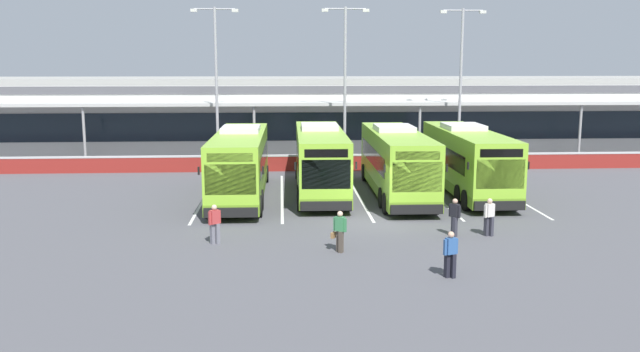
{
  "coord_description": "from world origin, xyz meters",
  "views": [
    {
      "loc": [
        -4.22,
        -29.74,
        7.23
      ],
      "look_at": [
        -2.28,
        3.0,
        1.6
      ],
      "focal_mm": 37.11,
      "sensor_mm": 36.0,
      "label": 1
    }
  ],
  "objects_px": {
    "pedestrian_in_dark_coat": "(215,223)",
    "pedestrian_child": "(450,253)",
    "coach_bus_right_centre": "(467,161)",
    "pedestrian_approaching_bus": "(455,216)",
    "lamp_post_centre": "(345,77)",
    "coach_bus_centre": "(396,163)",
    "coach_bus_left_centre": "(320,161)",
    "lamp_post_east": "(461,76)",
    "pedestrian_with_handbag": "(340,230)",
    "coach_bus_leftmost": "(240,165)",
    "lamp_post_west": "(216,77)",
    "pedestrian_near_bin": "(489,216)"
  },
  "relations": [
    {
      "from": "lamp_post_centre",
      "to": "lamp_post_east",
      "type": "distance_m",
      "value": 8.43
    },
    {
      "from": "coach_bus_right_centre",
      "to": "pedestrian_near_bin",
      "type": "bearing_deg",
      "value": -99.98
    },
    {
      "from": "coach_bus_centre",
      "to": "lamp_post_east",
      "type": "height_order",
      "value": "lamp_post_east"
    },
    {
      "from": "coach_bus_centre",
      "to": "coach_bus_left_centre",
      "type": "bearing_deg",
      "value": 166.55
    },
    {
      "from": "pedestrian_approaching_bus",
      "to": "lamp_post_centre",
      "type": "distance_m",
      "value": 20.23
    },
    {
      "from": "coach_bus_centre",
      "to": "coach_bus_right_centre",
      "type": "distance_m",
      "value": 4.12
    },
    {
      "from": "pedestrian_approaching_bus",
      "to": "lamp_post_west",
      "type": "distance_m",
      "value": 23.75
    },
    {
      "from": "coach_bus_left_centre",
      "to": "pedestrian_with_handbag",
      "type": "relative_size",
      "value": 7.52
    },
    {
      "from": "coach_bus_left_centre",
      "to": "coach_bus_centre",
      "type": "xyz_separation_m",
      "value": [
        4.13,
        -0.99,
        0.0
      ]
    },
    {
      "from": "coach_bus_left_centre",
      "to": "lamp_post_west",
      "type": "bearing_deg",
      "value": 123.35
    },
    {
      "from": "lamp_post_east",
      "to": "pedestrian_child",
      "type": "bearing_deg",
      "value": -105.6
    },
    {
      "from": "coach_bus_leftmost",
      "to": "lamp_post_east",
      "type": "xyz_separation_m",
      "value": [
        15.06,
        11.47,
        4.5
      ]
    },
    {
      "from": "coach_bus_left_centre",
      "to": "lamp_post_west",
      "type": "xyz_separation_m",
      "value": [
        -6.63,
        10.07,
        4.5
      ]
    },
    {
      "from": "coach_bus_centre",
      "to": "lamp_post_west",
      "type": "bearing_deg",
      "value": 134.2
    },
    {
      "from": "lamp_post_east",
      "to": "pedestrian_approaching_bus",
      "type": "bearing_deg",
      "value": -105.45
    },
    {
      "from": "pedestrian_with_handbag",
      "to": "pedestrian_near_bin",
      "type": "xyz_separation_m",
      "value": [
        6.51,
        2.02,
        0.02
      ]
    },
    {
      "from": "pedestrian_child",
      "to": "pedestrian_near_bin",
      "type": "height_order",
      "value": "same"
    },
    {
      "from": "coach_bus_leftmost",
      "to": "pedestrian_with_handbag",
      "type": "bearing_deg",
      "value": -67.67
    },
    {
      "from": "pedestrian_with_handbag",
      "to": "lamp_post_east",
      "type": "distance_m",
      "value": 25.26
    },
    {
      "from": "pedestrian_child",
      "to": "lamp_post_centre",
      "type": "distance_m",
      "value": 25.29
    },
    {
      "from": "pedestrian_in_dark_coat",
      "to": "pedestrian_child",
      "type": "bearing_deg",
      "value": -29.61
    },
    {
      "from": "pedestrian_with_handbag",
      "to": "lamp_post_centre",
      "type": "bearing_deg",
      "value": 83.99
    },
    {
      "from": "pedestrian_with_handbag",
      "to": "coach_bus_leftmost",
      "type": "bearing_deg",
      "value": 112.33
    },
    {
      "from": "pedestrian_in_dark_coat",
      "to": "pedestrian_child",
      "type": "relative_size",
      "value": 1.0
    },
    {
      "from": "coach_bus_left_centre",
      "to": "pedestrian_with_handbag",
      "type": "height_order",
      "value": "coach_bus_left_centre"
    },
    {
      "from": "coach_bus_left_centre",
      "to": "pedestrian_approaching_bus",
      "type": "distance_m",
      "value": 11.14
    },
    {
      "from": "coach_bus_left_centre",
      "to": "pedestrian_approaching_bus",
      "type": "bearing_deg",
      "value": -62.8
    },
    {
      "from": "pedestrian_in_dark_coat",
      "to": "pedestrian_child",
      "type": "distance_m",
      "value": 9.66
    },
    {
      "from": "coach_bus_right_centre",
      "to": "pedestrian_child",
      "type": "distance_m",
      "value": 15.58
    },
    {
      "from": "pedestrian_with_handbag",
      "to": "pedestrian_near_bin",
      "type": "relative_size",
      "value": 1.0
    },
    {
      "from": "coach_bus_right_centre",
      "to": "pedestrian_approaching_bus",
      "type": "distance_m",
      "value": 10.0
    },
    {
      "from": "lamp_post_west",
      "to": "coach_bus_centre",
      "type": "bearing_deg",
      "value": -45.8
    },
    {
      "from": "pedestrian_with_handbag",
      "to": "coach_bus_centre",
      "type": "bearing_deg",
      "value": 69.48
    },
    {
      "from": "coach_bus_centre",
      "to": "coach_bus_right_centre",
      "type": "xyz_separation_m",
      "value": [
        4.09,
        0.56,
        0.0
      ]
    },
    {
      "from": "pedestrian_near_bin",
      "to": "pedestrian_approaching_bus",
      "type": "bearing_deg",
      "value": 178.5
    },
    {
      "from": "pedestrian_approaching_bus",
      "to": "lamp_post_centre",
      "type": "height_order",
      "value": "lamp_post_centre"
    },
    {
      "from": "pedestrian_near_bin",
      "to": "pedestrian_approaching_bus",
      "type": "relative_size",
      "value": 1.0
    },
    {
      "from": "pedestrian_child",
      "to": "lamp_post_east",
      "type": "height_order",
      "value": "lamp_post_east"
    },
    {
      "from": "coach_bus_leftmost",
      "to": "coach_bus_centre",
      "type": "height_order",
      "value": "same"
    },
    {
      "from": "coach_bus_centre",
      "to": "coach_bus_right_centre",
      "type": "height_order",
      "value": "same"
    },
    {
      "from": "pedestrian_child",
      "to": "coach_bus_left_centre",
      "type": "bearing_deg",
      "value": 102.97
    },
    {
      "from": "coach_bus_left_centre",
      "to": "coach_bus_centre",
      "type": "bearing_deg",
      "value": -13.45
    },
    {
      "from": "coach_bus_right_centre",
      "to": "pedestrian_approaching_bus",
      "type": "bearing_deg",
      "value": -108.37
    },
    {
      "from": "pedestrian_near_bin",
      "to": "lamp_post_west",
      "type": "xyz_separation_m",
      "value": [
        -13.17,
        19.98,
        5.42
      ]
    },
    {
      "from": "lamp_post_centre",
      "to": "pedestrian_near_bin",
      "type": "bearing_deg",
      "value": -77.56
    },
    {
      "from": "coach_bus_right_centre",
      "to": "lamp_post_east",
      "type": "bearing_deg",
      "value": 77.19
    },
    {
      "from": "coach_bus_leftmost",
      "to": "pedestrian_approaching_bus",
      "type": "bearing_deg",
      "value": -42.69
    },
    {
      "from": "coach_bus_left_centre",
      "to": "coach_bus_right_centre",
      "type": "relative_size",
      "value": 1.0
    },
    {
      "from": "coach_bus_centre",
      "to": "pedestrian_approaching_bus",
      "type": "bearing_deg",
      "value": -83.92
    },
    {
      "from": "pedestrian_in_dark_coat",
      "to": "pedestrian_near_bin",
      "type": "bearing_deg",
      "value": 2.85
    }
  ]
}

